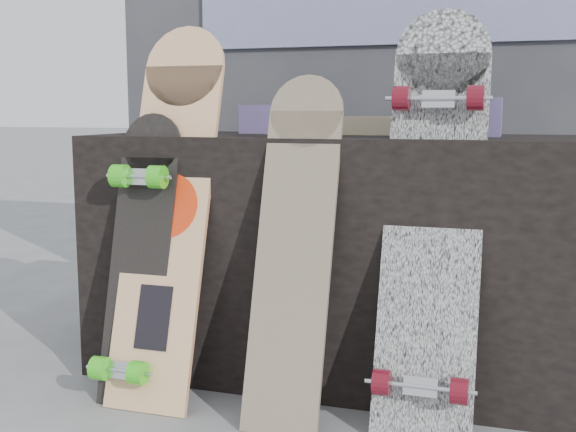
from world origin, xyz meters
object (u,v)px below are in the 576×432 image
(vendor_table, at_px, (336,256))
(longboard_cascadia, at_px, (433,208))
(skateboard_dark, at_px, (138,254))
(longboard_geisha, at_px, (169,200))
(longboard_celtic, at_px, (295,237))

(vendor_table, relative_size, longboard_cascadia, 1.36)
(skateboard_dark, bearing_deg, vendor_table, 36.43)
(longboard_geisha, relative_size, longboard_celtic, 1.16)
(longboard_celtic, xyz_separation_m, longboard_cascadia, (0.37, 0.09, 0.09))
(longboard_cascadia, bearing_deg, skateboard_dark, -173.31)
(longboard_celtic, xyz_separation_m, skateboard_dark, (-0.50, -0.01, -0.08))
(vendor_table, distance_m, longboard_geisha, 0.59)
(vendor_table, bearing_deg, longboard_celtic, -94.12)
(vendor_table, relative_size, skateboard_dark, 1.83)
(longboard_geisha, xyz_separation_m, skateboard_dark, (-0.07, -0.07, -0.16))
(longboard_geisha, distance_m, longboard_celtic, 0.44)
(longboard_geisha, height_order, longboard_cascadia, longboard_cascadia)
(vendor_table, bearing_deg, skateboard_dark, -143.57)
(skateboard_dark, bearing_deg, longboard_cascadia, 6.69)
(vendor_table, xyz_separation_m, longboard_geisha, (-0.45, -0.31, 0.21))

